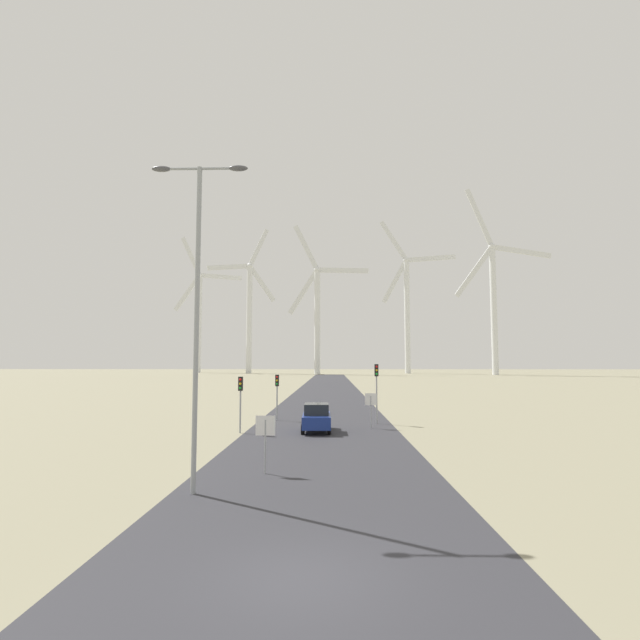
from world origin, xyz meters
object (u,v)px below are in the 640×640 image
(stop_sign_far, at_px, (371,404))
(car_approaching, at_px, (317,418))
(stop_sign_near, at_px, (265,433))
(wind_turbine_left, at_px, (249,307))
(traffic_light_post_mid_left, at_px, (277,387))
(wind_turbine_far_right, at_px, (493,294))
(wind_turbine_center, at_px, (317,308))
(wind_turbine_right, at_px, (407,303))
(streetlamp, at_px, (197,288))
(traffic_light_post_near_left, at_px, (240,392))
(traffic_light_post_near_right, at_px, (377,380))
(wind_turbine_far_left, at_px, (199,312))

(stop_sign_far, distance_m, car_approaching, 4.16)
(stop_sign_near, distance_m, wind_turbine_left, 180.03)
(traffic_light_post_mid_left, xyz_separation_m, wind_turbine_far_right, (61.31, 135.98, 25.84))
(traffic_light_post_mid_left, relative_size, wind_turbine_center, 0.06)
(stop_sign_near, distance_m, wind_turbine_right, 182.18)
(stop_sign_far, xyz_separation_m, wind_turbine_left, (-35.36, 161.77, 24.64))
(stop_sign_far, xyz_separation_m, wind_turbine_far_right, (54.32, 140.55, 26.78))
(streetlamp, xyz_separation_m, wind_turbine_center, (-0.43, 165.90, 17.32))
(traffic_light_post_mid_left, height_order, car_approaching, traffic_light_post_mid_left)
(stop_sign_far, xyz_separation_m, traffic_light_post_near_left, (-8.58, -2.50, 0.98))
(streetlamp, xyz_separation_m, car_approaching, (3.81, 15.42, -6.27))
(traffic_light_post_near_right, xyz_separation_m, wind_turbine_right, (26.80, 160.67, 24.75))
(wind_turbine_left, bearing_deg, traffic_light_post_near_right, -77.26)
(streetlamp, distance_m, car_approaching, 17.08)
(streetlamp, relative_size, traffic_light_post_mid_left, 3.29)
(streetlamp, height_order, traffic_light_post_mid_left, streetlamp)
(stop_sign_far, bearing_deg, traffic_light_post_near_left, -163.77)
(streetlamp, bearing_deg, traffic_light_post_near_right, 67.62)
(stop_sign_far, height_order, traffic_light_post_mid_left, traffic_light_post_mid_left)
(traffic_light_post_near_left, distance_m, car_approaching, 5.23)
(stop_sign_near, bearing_deg, wind_turbine_far_left, 105.82)
(stop_sign_far, relative_size, traffic_light_post_near_left, 0.66)
(traffic_light_post_near_left, xyz_separation_m, traffic_light_post_near_right, (9.21, 5.04, 0.56))
(wind_turbine_right, bearing_deg, stop_sign_far, -99.54)
(wind_turbine_right, bearing_deg, wind_turbine_far_left, 171.41)
(traffic_light_post_mid_left, distance_m, wind_turbine_center, 145.79)
(traffic_light_post_mid_left, distance_m, car_approaching, 7.34)
(wind_turbine_left, bearing_deg, wind_turbine_far_left, 148.75)
(traffic_light_post_mid_left, bearing_deg, wind_turbine_left, 100.23)
(stop_sign_near, xyz_separation_m, wind_turbine_far_left, (-53.92, 190.36, 24.34))
(streetlamp, bearing_deg, wind_turbine_center, 90.15)
(car_approaching, bearing_deg, stop_sign_near, -98.07)
(wind_turbine_right, bearing_deg, traffic_light_post_near_right, -99.47)
(wind_turbine_center, bearing_deg, traffic_light_post_mid_left, -89.62)
(stop_sign_far, relative_size, wind_turbine_left, 0.04)
(traffic_light_post_mid_left, bearing_deg, wind_turbine_far_left, 106.96)
(wind_turbine_far_left, relative_size, wind_turbine_left, 1.00)
(streetlamp, bearing_deg, car_approaching, 76.13)
(streetlamp, relative_size, traffic_light_post_near_right, 2.67)
(stop_sign_far, height_order, traffic_light_post_near_left, traffic_light_post_near_left)
(stop_sign_near, distance_m, wind_turbine_center, 164.36)
(wind_turbine_far_right, bearing_deg, stop_sign_near, -111.13)
(stop_sign_far, xyz_separation_m, car_approaching, (-3.69, -1.78, -0.75))
(streetlamp, distance_m, traffic_light_post_near_right, 21.72)
(streetlamp, xyz_separation_m, traffic_light_post_near_left, (-1.08, 14.70, -4.54))
(wind_turbine_far_left, xyz_separation_m, wind_turbine_center, (51.42, -27.62, -1.47))
(traffic_light_post_mid_left, bearing_deg, car_approaching, -62.58)
(wind_turbine_far_left, relative_size, wind_turbine_right, 0.95)
(streetlamp, relative_size, stop_sign_far, 4.91)
(traffic_light_post_near_left, height_order, wind_turbine_far_right, wind_turbine_far_right)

